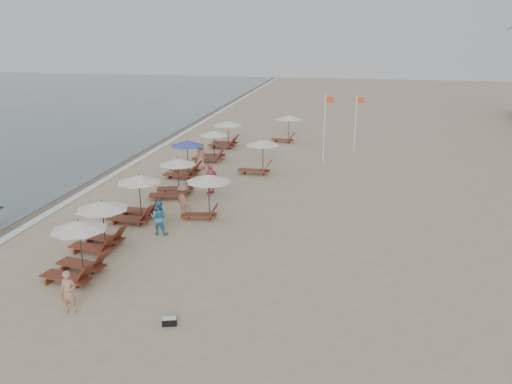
% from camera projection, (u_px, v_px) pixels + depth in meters
% --- Properties ---
extents(ground, '(160.00, 160.00, 0.00)m').
position_uv_depth(ground, '(248.00, 260.00, 20.97)').
color(ground, tan).
rests_on(ground, ground).
extents(wet_sand_band, '(3.20, 140.00, 0.01)m').
position_uv_depth(wet_sand_band, '(88.00, 177.00, 32.62)').
color(wet_sand_band, '#6B5E4C').
rests_on(wet_sand_band, ground).
extents(foam_line, '(0.50, 140.00, 0.02)m').
position_uv_depth(foam_line, '(107.00, 178.00, 32.38)').
color(foam_line, white).
rests_on(foam_line, ground).
extents(lounger_station_0, '(2.54, 2.17, 2.31)m').
position_uv_depth(lounger_station_0, '(75.00, 251.00, 19.26)').
color(lounger_station_0, brown).
rests_on(lounger_station_0, ground).
extents(lounger_station_1, '(2.56, 2.20, 2.15)m').
position_uv_depth(lounger_station_1, '(99.00, 225.00, 21.80)').
color(lounger_station_1, brown).
rests_on(lounger_station_1, ground).
extents(lounger_station_2, '(2.63, 2.16, 2.31)m').
position_uv_depth(lounger_station_2, '(135.00, 200.00, 25.07)').
color(lounger_station_2, brown).
rests_on(lounger_station_2, ground).
extents(lounger_station_3, '(2.63, 2.60, 2.20)m').
position_uv_depth(lounger_station_3, '(174.00, 179.00, 28.67)').
color(lounger_station_3, brown).
rests_on(lounger_station_3, ground).
extents(lounger_station_4, '(2.55, 2.12, 2.36)m').
position_uv_depth(lounger_station_4, '(184.00, 160.00, 32.44)').
color(lounger_station_4, brown).
rests_on(lounger_station_4, ground).
extents(lounger_station_5, '(2.58, 2.24, 2.17)m').
position_uv_depth(lounger_station_5, '(210.00, 147.00, 36.40)').
color(lounger_station_5, brown).
rests_on(lounger_station_5, ground).
extents(lounger_station_6, '(2.65, 2.29, 2.09)m').
position_uv_depth(lounger_station_6, '(225.00, 134.00, 40.50)').
color(lounger_station_6, brown).
rests_on(lounger_station_6, ground).
extents(inland_station_0, '(2.54, 2.24, 2.22)m').
position_uv_depth(inland_station_0, '(205.00, 190.00, 25.18)').
color(inland_station_0, brown).
rests_on(inland_station_0, ground).
extents(inland_station_1, '(2.74, 2.24, 2.22)m').
position_uv_depth(inland_station_1, '(259.00, 154.00, 32.97)').
color(inland_station_1, brown).
rests_on(inland_station_1, ground).
extents(inland_station_2, '(2.57, 2.24, 2.22)m').
position_uv_depth(inland_station_2, '(287.00, 125.00, 42.19)').
color(inland_station_2, brown).
rests_on(inland_station_2, ground).
extents(beachgoer_near, '(0.58, 0.41, 1.51)m').
position_uv_depth(beachgoer_near, '(68.00, 292.00, 16.91)').
color(beachgoer_near, tan).
rests_on(beachgoer_near, ground).
extents(beachgoer_mid_a, '(0.80, 0.62, 1.63)m').
position_uv_depth(beachgoer_mid_a, '(159.00, 217.00, 23.40)').
color(beachgoer_mid_a, teal).
rests_on(beachgoer_mid_a, ground).
extents(beachgoer_mid_b, '(1.27, 1.27, 1.77)m').
position_uv_depth(beachgoer_mid_b, '(184.00, 201.00, 25.41)').
color(beachgoer_mid_b, brown).
rests_on(beachgoer_mid_b, ground).
extents(beachgoer_far_a, '(0.89, 1.09, 1.74)m').
position_uv_depth(beachgoer_far_a, '(211.00, 179.00, 29.11)').
color(beachgoer_far_a, '#D35474').
rests_on(beachgoer_far_a, ground).
extents(beachgoer_far_b, '(0.73, 0.99, 1.85)m').
position_uv_depth(beachgoer_far_b, '(201.00, 155.00, 34.31)').
color(beachgoer_far_b, tan).
rests_on(beachgoer_far_b, ground).
extents(duffel_bag, '(0.51, 0.36, 0.26)m').
position_uv_depth(duffel_bag, '(169.00, 321.00, 16.39)').
color(duffel_bag, black).
rests_on(duffel_bag, ground).
extents(flag_pole_near, '(0.59, 0.08, 4.79)m').
position_uv_depth(flag_pole_near, '(325.00, 125.00, 35.48)').
color(flag_pole_near, silver).
rests_on(flag_pole_near, ground).
extents(flag_pole_far, '(0.60, 0.08, 4.27)m').
position_uv_depth(flag_pole_far, '(356.00, 120.00, 38.92)').
color(flag_pole_far, silver).
rests_on(flag_pole_far, ground).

